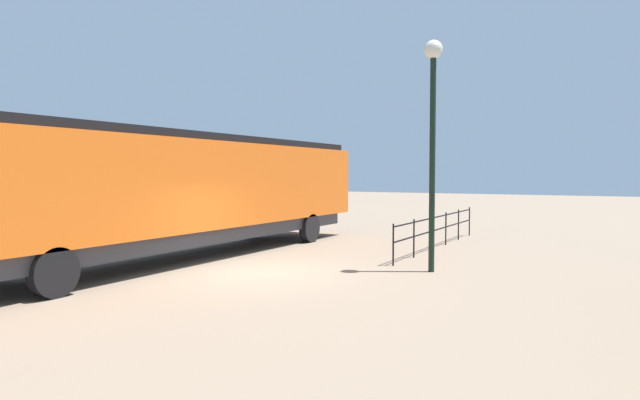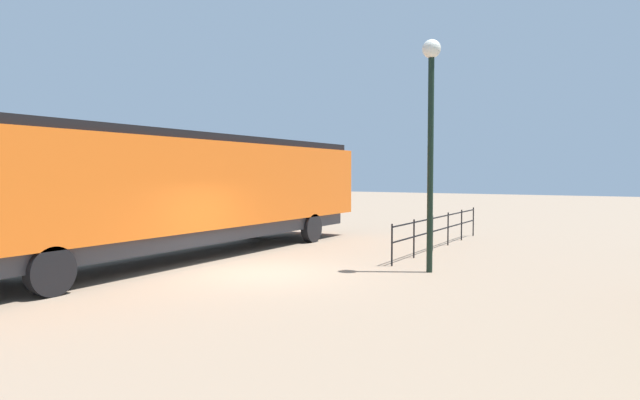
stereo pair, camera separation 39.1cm
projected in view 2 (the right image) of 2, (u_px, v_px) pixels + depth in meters
The scene contains 4 objects.
ground_plane at pixel (262, 273), 14.65m from camera, with size 120.00×120.00×0.00m, color #84705B.
locomotive at pixel (196, 188), 17.66m from camera, with size 3.17×16.97×3.88m.
lamp_post at pixel (431, 113), 14.55m from camera, with size 0.49×0.49×6.21m.
platform_fence at pixel (441, 226), 19.48m from camera, with size 0.05×8.86×1.22m.
Camera 2 is at (8.72, -11.73, 2.67)m, focal length 30.70 mm.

